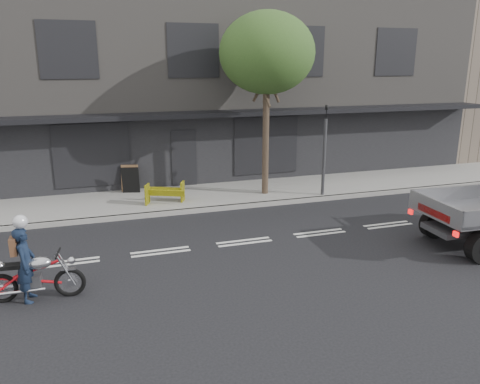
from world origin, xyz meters
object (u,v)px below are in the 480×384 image
object	(u,v)px
traffic_light_pole	(324,156)
sandwich_board	(131,180)
motorcycle	(35,276)
street_tree	(267,54)
rider	(26,265)
construction_barrier	(166,194)

from	to	relation	value
traffic_light_pole	sandwich_board	xyz separation A→B (m)	(-6.88, 2.37, -0.99)
traffic_light_pole	motorcycle	distance (m)	10.90
sandwich_board	street_tree	bearing A→B (deg)	-4.08
street_tree	sandwich_board	world-z (taller)	street_tree
street_tree	motorcycle	size ratio (longest dim) A/B	3.25
street_tree	rider	xyz separation A→B (m)	(-7.69, -6.01, -4.44)
street_tree	construction_barrier	bearing A→B (deg)	-175.55
construction_barrier	sandwich_board	world-z (taller)	sandwich_board
traffic_light_pole	sandwich_board	distance (m)	7.34
motorcycle	construction_barrier	bearing A→B (deg)	62.53
rider	sandwich_board	size ratio (longest dim) A/B	1.62
construction_barrier	motorcycle	bearing A→B (deg)	-123.04
rider	sandwich_board	distance (m)	8.04
traffic_light_pole	construction_barrier	xyz separation A→B (m)	(-5.82, 0.55, -1.13)
street_tree	sandwich_board	distance (m)	6.88
motorcycle	rider	world-z (taller)	rider
motorcycle	sandwich_board	world-z (taller)	sandwich_board
street_tree	construction_barrier	xyz separation A→B (m)	(-3.82, -0.30, -4.75)
construction_barrier	sandwich_board	size ratio (longest dim) A/B	1.30
traffic_light_pole	construction_barrier	bearing A→B (deg)	174.58
sandwich_board	construction_barrier	bearing A→B (deg)	-46.60
traffic_light_pole	sandwich_board	bearing A→B (deg)	161.00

